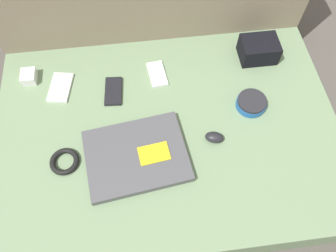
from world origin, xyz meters
TOP-DOWN VIEW (x-y plane):
  - ground_plane at (0.00, 0.00)m, footprint 8.00×8.00m
  - couch_seat at (0.00, 0.00)m, footprint 1.09×0.76m
  - laptop at (-0.11, -0.08)m, footprint 0.32×0.26m
  - computer_mouse at (0.14, -0.05)m, footprint 0.07×0.05m
  - speaker_puck at (0.28, 0.05)m, footprint 0.10×0.10m
  - phone_silver at (-0.34, 0.20)m, footprint 0.09×0.13m
  - phone_black at (-0.01, 0.22)m, footprint 0.07×0.11m
  - phone_small at (-0.16, 0.16)m, footprint 0.06×0.11m
  - camera_pouch at (0.35, 0.26)m, footprint 0.13×0.10m
  - charger_brick at (-0.45, 0.25)m, footprint 0.05×0.06m
  - cable_coil at (-0.32, -0.07)m, footprint 0.09×0.09m

SIDE VIEW (x-z plane):
  - ground_plane at x=0.00m, z-range 0.00..0.00m
  - couch_seat at x=0.00m, z-range 0.00..0.16m
  - phone_black at x=-0.01m, z-range 0.16..0.17m
  - phone_silver at x=-0.34m, z-range 0.16..0.17m
  - phone_small at x=-0.16m, z-range 0.16..0.17m
  - cable_coil at x=-0.32m, z-range 0.16..0.17m
  - laptop at x=-0.11m, z-range 0.16..0.18m
  - computer_mouse at x=0.14m, z-range 0.16..0.19m
  - speaker_puck at x=0.28m, z-range 0.16..0.19m
  - charger_brick at x=-0.45m, z-range 0.16..0.19m
  - camera_pouch at x=0.35m, z-range 0.16..0.23m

